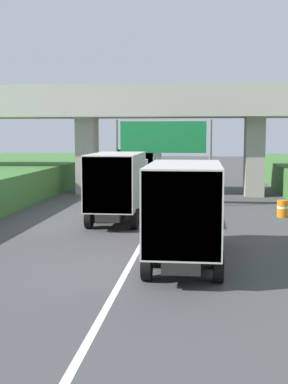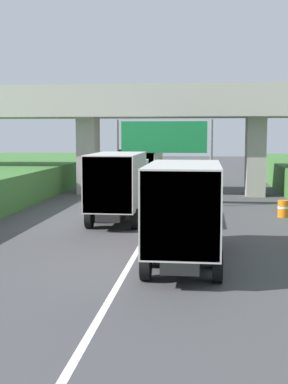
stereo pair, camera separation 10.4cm
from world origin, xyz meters
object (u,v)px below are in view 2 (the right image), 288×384
(truck_white, at_px, (120,183))
(car_yellow, at_px, (141,164))
(truck_orange, at_px, (142,170))
(construction_barrel_4, at_px, (283,209))
(overhead_highway_sign, at_px, (164,143))
(truck_red, at_px, (185,207))

(truck_white, bearing_deg, car_yellow, 95.24)
(truck_orange, xyz_separation_m, construction_barrel_4, (8.33, -7.25, -1.47))
(truck_orange, distance_m, construction_barrel_4, 11.15)
(overhead_highway_sign, xyz_separation_m, truck_orange, (-1.72, 3.51, -1.91))
(truck_red, distance_m, construction_barrel_4, 11.56)
(truck_white, bearing_deg, construction_barrel_4, 13.93)
(truck_orange, bearing_deg, car_yellow, 97.23)
(truck_red, relative_size, car_yellow, 1.78)
(overhead_highway_sign, bearing_deg, construction_barrel_4, -29.47)
(truck_white, height_order, car_yellow, truck_white)
(truck_orange, height_order, construction_barrel_4, truck_orange)
(truck_white, xyz_separation_m, car_yellow, (-3.22, 35.07, -1.08))
(truck_white, xyz_separation_m, truck_red, (3.59, -8.34, 0.00))
(truck_white, height_order, truck_orange, same)
(overhead_highway_sign, distance_m, truck_white, 6.37)
(overhead_highway_sign, xyz_separation_m, construction_barrel_4, (6.61, -3.74, -3.39))
(overhead_highway_sign, relative_size, truck_red, 0.81)
(truck_orange, relative_size, construction_barrel_4, 8.11)
(truck_orange, height_order, car_yellow, truck_orange)
(truck_orange, xyz_separation_m, truck_red, (3.54, -17.67, 0.00))
(overhead_highway_sign, xyz_separation_m, truck_red, (1.82, -14.15, -1.91))
(car_yellow, bearing_deg, truck_white, -84.76)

